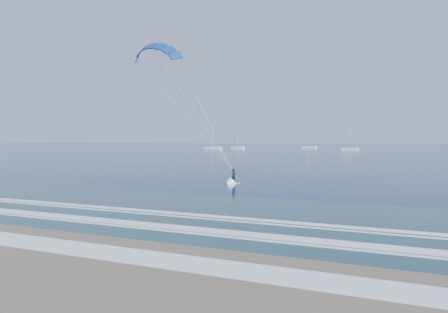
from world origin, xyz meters
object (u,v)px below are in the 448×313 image
at_px(sailboat_0, 213,148).
at_px(sailboat_1, 238,147).
at_px(sailboat_2, 309,147).
at_px(sailboat_3, 350,149).
at_px(kitesurfer_rig, 191,106).

bearing_deg(sailboat_0, sailboat_1, 56.24).
bearing_deg(sailboat_2, sailboat_3, -52.81).
distance_m(sailboat_1, sailboat_2, 44.28).
height_order(kitesurfer_rig, sailboat_1, kitesurfer_rig).
xyz_separation_m(sailboat_0, sailboat_1, (9.12, 13.64, -0.02)).
relative_size(sailboat_0, sailboat_1, 1.23).
height_order(kitesurfer_rig, sailboat_2, kitesurfer_rig).
bearing_deg(sailboat_0, sailboat_3, 5.54).
bearing_deg(sailboat_0, kitesurfer_rig, -66.72).
distance_m(sailboat_0, sailboat_3, 70.22).
xyz_separation_m(kitesurfer_rig, sailboat_3, (4.15, 159.56, -8.62)).
bearing_deg(kitesurfer_rig, sailboat_2, 96.44).
bearing_deg(kitesurfer_rig, sailboat_3, 88.51).
bearing_deg(sailboat_3, sailboat_1, 173.56).
height_order(sailboat_0, sailboat_3, sailboat_0).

